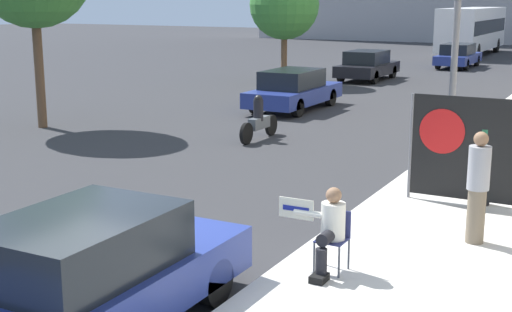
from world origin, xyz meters
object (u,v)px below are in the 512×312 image
Objects in this scene: seated_protester at (329,228)px; car_on_road_nearest at (294,90)px; street_tree_midblock at (284,5)px; car_on_road_midblock at (367,65)px; pedestrian_behind at (484,161)px; car_on_road_distant at (458,56)px; jogger_on_sidewalk at (478,187)px; motorcycle_on_road at (259,121)px; parked_car_curbside at (90,276)px; protest_banner at (465,148)px; city_bus_on_road at (472,28)px.

seated_protester is 15.91m from car_on_road_nearest.
car_on_road_midblock is at bearing 49.28° from street_tree_midblock.
car_on_road_distant is (-6.82, 28.53, -0.30)m from pedestrian_behind.
jogger_on_sidewalk is at bearing -56.51° from street_tree_midblock.
car_on_road_nearest reaches higher than seated_protester.
motorcycle_on_road is 0.40× the size of street_tree_midblock.
motorcycle_on_road is at bearing 108.51° from parked_car_curbside.
jogger_on_sidewalk is 9.73m from motorcycle_on_road.
jogger_on_sidewalk reaches higher than car_on_road_midblock.
seated_protester is 0.26× the size of car_on_road_nearest.
protest_banner is 0.45× the size of car_on_road_nearest.
street_tree_midblock reaches higher than parked_car_curbside.
jogger_on_sidewalk is 22.76m from street_tree_midblock.
parked_car_curbside reaches higher than car_on_road_nearest.
city_bus_on_road is at bearing -116.45° from jogger_on_sidewalk.
street_tree_midblock is (-2.88, -3.35, 2.90)m from car_on_road_midblock.
pedestrian_behind is at bearing -65.09° from car_on_road_midblock.
pedestrian_behind is (1.23, 4.46, 0.19)m from seated_protester.
parked_car_curbside is 27.95m from car_on_road_midblock.
seated_protester is at bearing -71.77° from car_on_road_midblock.
motorcycle_on_road is at bearing -90.26° from car_on_road_distant.
seated_protester is at bearing -63.11° from car_on_road_nearest.
city_bus_on_road reaches higher than motorcycle_on_road.
pedestrian_behind is 0.35× the size of car_on_road_nearest.
city_bus_on_road is at bearing 101.40° from protest_banner.
pedestrian_behind reaches higher than car_on_road_nearest.
parked_car_curbside is (-3.39, -5.04, -0.32)m from jogger_on_sidewalk.
seated_protester is 2.73m from jogger_on_sidewalk.
street_tree_midblock reaches higher than car_on_road_distant.
parked_car_curbside is (-2.75, -7.11, -0.47)m from protest_banner.
jogger_on_sidewalk reaches higher than pedestrian_behind.
protest_banner is at bearing 17.45° from pedestrian_behind.
pedestrian_behind reaches higher than car_on_road_distant.
car_on_road_midblock reaches higher than car_on_road_distant.
car_on_road_distant is (-7.13, 30.74, -0.37)m from jogger_on_sidewalk.
jogger_on_sidewalk is 0.34× the size of street_tree_midblock.
street_tree_midblock is (-10.93, 21.10, 2.81)m from seated_protester.
seated_protester reaches higher than motorcycle_on_road.
protest_banner is at bearing -50.67° from car_on_road_nearest.
jogger_on_sidewalk is at bearing 56.49° from seated_protester.
car_on_road_midblock is at bearing -104.79° from jogger_on_sidewalk.
car_on_road_distant is at bearing 102.75° from protest_banner.
jogger_on_sidewalk is 0.15× the size of city_bus_on_road.
protest_banner is 12.78m from car_on_road_nearest.
car_on_road_distant is 2.25× the size of motorcycle_on_road.
car_on_road_midblock is 0.39× the size of city_bus_on_road.
parked_car_curbside is at bearing -71.49° from motorcycle_on_road.
car_on_road_distant is (-6.49, 28.68, -0.53)m from protest_banner.
car_on_road_nearest is 8.38m from street_tree_midblock.
city_bus_on_road is 5.51× the size of motorcycle_on_road.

